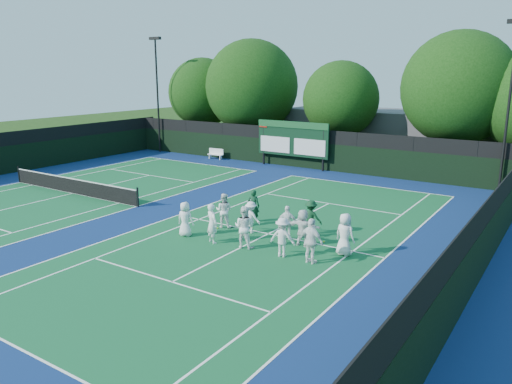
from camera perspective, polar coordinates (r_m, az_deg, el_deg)
The scene contains 32 objects.
ground at distance 22.05m, azimuth 0.03°, elevation -5.51°, with size 120.00×120.00×0.00m, color #1B390F.
court_apron at distance 26.37m, azimuth -9.70°, elevation -2.46°, with size 34.00×32.00×0.01m, color navy.
near_court at distance 22.84m, azimuth 1.42°, elevation -4.80°, with size 11.05×23.85×0.01m.
left_court at distance 32.23m, azimuth -20.17°, elevation -0.14°, with size 11.05×23.85×0.01m.
back_fence at distance 38.13m, azimuth 5.79°, elevation 4.74°, with size 34.00×0.08×3.00m.
divider_fence_right at distance 19.45m, azimuth 24.62°, elevation -5.25°, with size 0.08×32.00×3.00m.
scoreboard at distance 38.13m, azimuth 4.18°, elevation 6.04°, with size 6.00×0.21×3.55m.
clubhouse at distance 43.83m, azimuth 15.42°, elevation 6.33°, with size 18.00×6.00×4.00m, color #545459.
light_pole_left at distance 46.36m, azimuth -11.25°, elevation 12.27°, with size 1.20×0.30×10.12m.
light_pole_right at distance 33.32m, azimuth 27.12°, elevation 10.59°, with size 1.20×0.30×10.12m.
tennis_net at distance 32.13m, azimuth -20.24°, elevation 0.69°, with size 11.30×0.10×1.10m.
bench at distance 42.18m, azimuth -4.62°, elevation 4.42°, with size 1.43×0.48×0.89m.
tree_a at distance 47.78m, azimuth -5.90°, elevation 11.05°, with size 6.37×6.37×8.45m.
tree_b at distance 44.47m, azimuth -0.28°, elevation 11.71°, with size 8.09×8.09×9.96m.
tree_c at distance 40.43m, azimuth 9.90°, elevation 10.18°, with size 5.98×5.98×8.05m.
tree_d at distance 37.73m, azimuth 22.39°, elevation 10.61°, with size 7.80×7.80×9.98m.
tennis_ball_0 at distance 23.62m, azimuth -0.42°, elevation -4.10°, with size 0.07×0.07×0.07m, color #BCD318.
tennis_ball_3 at distance 23.63m, azimuth -4.42°, elevation -4.14°, with size 0.07×0.07×0.07m, color #BCD318.
tennis_ball_4 at distance 25.29m, azimuth 6.59°, elevation -2.98°, with size 0.07×0.07×0.07m, color #BCD318.
tennis_ball_5 at distance 21.94m, azimuth 7.76°, elevation -5.65°, with size 0.07×0.07×0.07m, color #BCD318.
player_front_0 at distance 22.57m, azimuth -8.09°, elevation -3.08°, with size 0.77×0.50×1.58m, color white.
player_front_1 at distance 21.54m, azimuth -5.04°, elevation -3.59°, with size 0.64×0.42×1.74m, color white.
player_front_2 at distance 20.87m, azimuth -1.35°, elevation -4.01°, with size 0.88×0.69×1.82m, color white.
player_front_3 at distance 19.93m, azimuth 3.05°, elevation -5.19°, with size 1.05×0.60×1.62m, color silver.
player_front_4 at distance 19.32m, azimuth 6.34°, elevation -5.60°, with size 1.06×0.44×1.80m, color white.
player_back_0 at distance 23.62m, azimuth -3.69°, elevation -2.12°, with size 0.81×0.63×1.66m, color white.
player_back_1 at distance 22.80m, azimuth -0.58°, elevation -2.90°, with size 0.96×0.55×1.48m, color white.
player_back_2 at distance 21.94m, azimuth 3.62°, elevation -3.52°, with size 0.90×0.38×1.54m, color white.
player_back_3 at distance 21.21m, azimuth 5.38°, elevation -4.07°, with size 1.49×0.47×1.60m, color white.
player_back_4 at distance 20.34m, azimuth 10.11°, elevation -4.81°, with size 0.85×0.56×1.75m, color white.
coach_left at distance 24.43m, azimuth -0.28°, elevation -1.59°, with size 0.59×0.39×1.62m, color #0F3820.
coach_right at distance 22.75m, azimuth 6.29°, elevation -2.89°, with size 1.02×0.59×1.58m, color #0F391D.
Camera 1 is at (11.47, -17.37, 7.26)m, focal length 35.00 mm.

